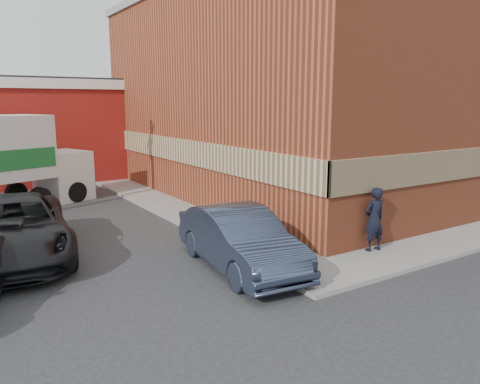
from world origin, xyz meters
TOP-DOWN VIEW (x-y plane):
  - ground at (0.00, 0.00)m, footprint 90.00×90.00m
  - brick_building at (8.50, 9.00)m, footprint 14.25×18.25m
  - sidewalk_west at (0.60, 9.00)m, footprint 1.80×18.00m
  - man at (3.06, -0.25)m, footprint 0.71×0.50m
  - sedan at (-0.80, 0.84)m, footprint 2.20×5.00m
  - suv_a at (-5.65, 4.93)m, footprint 3.57×6.48m

SIDE VIEW (x-z plane):
  - ground at x=0.00m, z-range 0.00..0.00m
  - sidewalk_west at x=0.60m, z-range 0.00..0.12m
  - sedan at x=-0.80m, z-range 0.00..1.60m
  - suv_a at x=-5.65m, z-range 0.00..1.72m
  - man at x=3.06m, z-range 0.12..1.97m
  - brick_building at x=8.50m, z-range 0.00..9.36m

